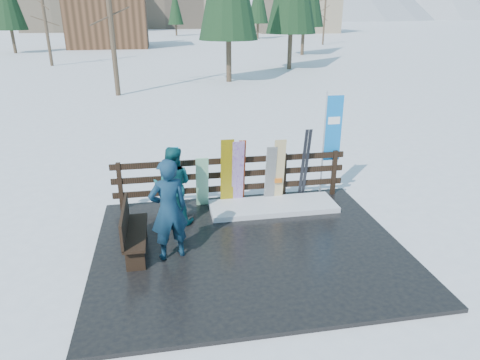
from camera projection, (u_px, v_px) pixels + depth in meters
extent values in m
plane|color=white|center=(249.00, 249.00, 8.50)|extent=(700.00, 700.00, 0.00)
cube|color=black|center=(249.00, 248.00, 8.49)|extent=(6.00, 5.00, 0.08)
cube|color=black|center=(120.00, 187.00, 9.85)|extent=(0.10, 0.10, 1.15)
cube|color=black|center=(177.00, 183.00, 10.06)|extent=(0.10, 0.10, 1.15)
cube|color=black|center=(232.00, 179.00, 10.28)|extent=(0.10, 0.10, 1.15)
cube|color=black|center=(284.00, 176.00, 10.49)|extent=(0.10, 0.10, 1.15)
cube|color=black|center=(334.00, 173.00, 10.71)|extent=(0.10, 0.10, 1.15)
cube|color=black|center=(232.00, 188.00, 10.36)|extent=(5.60, 0.05, 0.14)
cube|color=black|center=(232.00, 174.00, 10.23)|extent=(5.60, 0.05, 0.14)
cube|color=black|center=(231.00, 161.00, 10.10)|extent=(5.60, 0.05, 0.14)
cube|color=white|center=(273.00, 206.00, 10.06)|extent=(2.96, 1.00, 0.12)
cube|color=black|center=(136.00, 232.00, 8.06)|extent=(0.40, 1.50, 0.06)
cube|color=black|center=(135.00, 259.00, 7.59)|extent=(0.34, 0.06, 0.45)
cube|color=black|center=(138.00, 228.00, 8.69)|extent=(0.34, 0.06, 0.45)
cube|color=black|center=(124.00, 220.00, 7.93)|extent=(0.05, 1.50, 0.50)
cube|color=#2FBFF8|center=(174.00, 178.00, 9.77)|extent=(0.26, 0.40, 1.58)
cube|color=white|center=(202.00, 182.00, 9.93)|extent=(0.29, 0.32, 1.27)
cube|color=yellow|center=(227.00, 173.00, 9.96)|extent=(0.30, 0.28, 1.67)
cube|color=silver|center=(238.00, 173.00, 10.01)|extent=(0.27, 0.29, 1.61)
cube|color=black|center=(270.00, 175.00, 10.17)|extent=(0.25, 0.21, 1.43)
cube|color=silver|center=(279.00, 171.00, 10.18)|extent=(0.28, 0.22, 1.59)
cube|color=#973012|center=(240.00, 172.00, 10.08)|extent=(0.08, 0.27, 1.61)
cube|color=#973012|center=(243.00, 172.00, 10.10)|extent=(0.07, 0.27, 1.61)
cube|color=black|center=(303.00, 164.00, 10.30)|extent=(0.08, 0.36, 1.81)
cube|color=black|center=(307.00, 164.00, 10.32)|extent=(0.08, 0.36, 1.81)
cylinder|color=silver|center=(323.00, 145.00, 10.43)|extent=(0.04, 0.04, 2.60)
cube|color=blue|center=(333.00, 129.00, 10.32)|extent=(0.42, 0.02, 1.60)
imported|color=#133C50|center=(169.00, 210.00, 7.76)|extent=(0.81, 0.64, 1.95)
imported|color=#105056|center=(173.00, 186.00, 9.13)|extent=(0.96, 0.81, 1.73)
cube|color=tan|center=(296.00, 0.00, 97.92)|extent=(18.00, 12.00, 14.00)
cube|color=brown|center=(108.00, 16.00, 56.11)|extent=(10.00, 8.00, 8.00)
cylinder|color=#382B1E|center=(43.00, 9.00, 36.14)|extent=(0.28, 0.28, 9.30)
cone|color=black|center=(7.00, 6.00, 47.66)|extent=(3.66, 3.66, 10.16)
cylinder|color=#382B1E|center=(325.00, 11.00, 60.84)|extent=(0.28, 0.28, 9.15)
cone|color=black|center=(258.00, 8.00, 75.21)|extent=(3.73, 3.73, 10.36)
cone|color=black|center=(175.00, 13.00, 85.14)|extent=(3.08, 3.08, 8.56)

